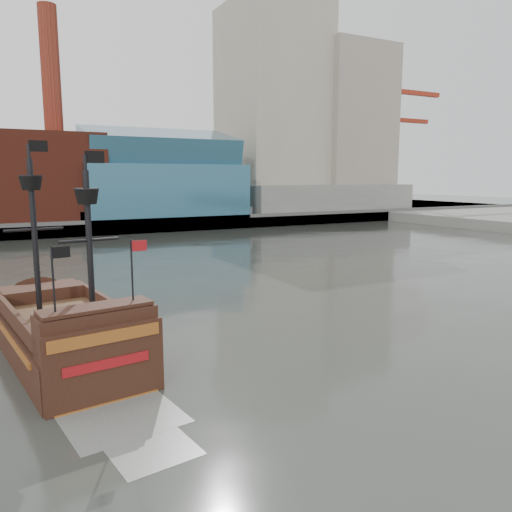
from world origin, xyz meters
TOP-DOWN VIEW (x-y plane):
  - ground at (0.00, 0.00)m, footprint 400.00×400.00m
  - promenade_far at (0.00, 92.00)m, footprint 220.00×60.00m
  - seawall at (0.00, 62.50)m, footprint 220.00×1.00m
  - skyline at (5.21, 84.56)m, footprint 149.00×45.00m
  - crane_a at (78.63, 82.00)m, footprint 22.50×4.00m
  - crane_b at (88.23, 92.00)m, footprint 19.10×4.00m
  - pirate_ship at (-15.74, 4.03)m, footprint 7.15×17.19m

SIDE VIEW (x-z plane):
  - ground at x=0.00m, z-range 0.00..0.00m
  - promenade_far at x=0.00m, z-range 0.00..2.00m
  - pirate_ship at x=-15.74m, z-range -5.11..7.37m
  - seawall at x=0.00m, z-range 0.00..2.60m
  - crane_b at x=88.23m, z-range 2.45..28.70m
  - crane_a at x=78.63m, z-range 2.99..35.24m
  - skyline at x=5.21m, z-range -6.45..55.55m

